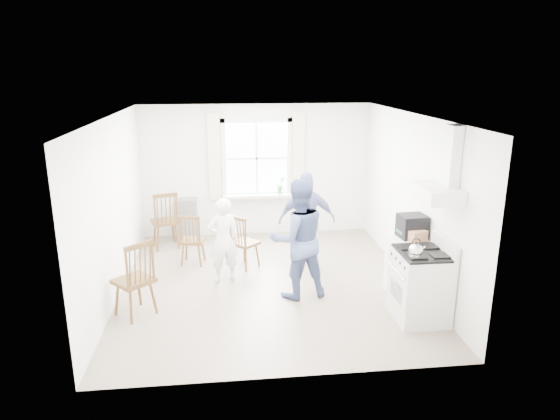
{
  "coord_description": "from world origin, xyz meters",
  "views": [
    {
      "loc": [
        -0.64,
        -7.21,
        3.26
      ],
      "look_at": [
        0.2,
        0.2,
        1.13
      ],
      "focal_mm": 32.0,
      "sensor_mm": 36.0,
      "label": 1
    }
  ],
  "objects_px": {
    "low_cabinet": "(407,267)",
    "windsor_chair_b": "(191,235)",
    "person_right": "(307,220)",
    "windsor_chair_a": "(166,215)",
    "stereo_stack": "(412,226)",
    "windsor_chair_c": "(138,271)",
    "person_left": "(223,240)",
    "person_mid": "(298,239)",
    "gas_stove": "(420,285)"
  },
  "relations": [
    {
      "from": "windsor_chair_c",
      "to": "person_right",
      "type": "relative_size",
      "value": 0.67
    },
    {
      "from": "windsor_chair_a",
      "to": "person_mid",
      "type": "relative_size",
      "value": 0.62
    },
    {
      "from": "person_left",
      "to": "windsor_chair_a",
      "type": "bearing_deg",
      "value": -72.49
    },
    {
      "from": "windsor_chair_b",
      "to": "person_left",
      "type": "bearing_deg",
      "value": -51.65
    },
    {
      "from": "gas_stove",
      "to": "windsor_chair_b",
      "type": "xyz_separation_m",
      "value": [
        -3.15,
        2.22,
        0.07
      ]
    },
    {
      "from": "person_mid",
      "to": "stereo_stack",
      "type": "bearing_deg",
      "value": 163.96
    },
    {
      "from": "person_mid",
      "to": "person_right",
      "type": "bearing_deg",
      "value": -116.95
    },
    {
      "from": "windsor_chair_c",
      "to": "person_right",
      "type": "distance_m",
      "value": 2.98
    },
    {
      "from": "low_cabinet",
      "to": "person_right",
      "type": "distance_m",
      "value": 1.86
    },
    {
      "from": "stereo_stack",
      "to": "low_cabinet",
      "type": "bearing_deg",
      "value": -155.79
    },
    {
      "from": "low_cabinet",
      "to": "person_left",
      "type": "distance_m",
      "value": 2.81
    },
    {
      "from": "person_mid",
      "to": "person_right",
      "type": "xyz_separation_m",
      "value": [
        0.33,
        1.15,
        -0.08
      ]
    },
    {
      "from": "stereo_stack",
      "to": "person_left",
      "type": "bearing_deg",
      "value": 163.41
    },
    {
      "from": "windsor_chair_a",
      "to": "windsor_chair_c",
      "type": "bearing_deg",
      "value": -91.8
    },
    {
      "from": "stereo_stack",
      "to": "windsor_chair_c",
      "type": "relative_size",
      "value": 0.37
    },
    {
      "from": "gas_stove",
      "to": "low_cabinet",
      "type": "xyz_separation_m",
      "value": [
        0.07,
        0.7,
        -0.03
      ]
    },
    {
      "from": "windsor_chair_c",
      "to": "person_mid",
      "type": "distance_m",
      "value": 2.25
    },
    {
      "from": "low_cabinet",
      "to": "person_right",
      "type": "bearing_deg",
      "value": 134.13
    },
    {
      "from": "low_cabinet",
      "to": "windsor_chair_b",
      "type": "distance_m",
      "value": 3.56
    },
    {
      "from": "stereo_stack",
      "to": "windsor_chair_b",
      "type": "distance_m",
      "value": 3.63
    },
    {
      "from": "windsor_chair_c",
      "to": "person_left",
      "type": "bearing_deg",
      "value": 43.88
    },
    {
      "from": "windsor_chair_c",
      "to": "person_mid",
      "type": "relative_size",
      "value": 0.62
    },
    {
      "from": "windsor_chair_c",
      "to": "person_left",
      "type": "xyz_separation_m",
      "value": [
        1.13,
        1.09,
        0.01
      ]
    },
    {
      "from": "windsor_chair_a",
      "to": "person_right",
      "type": "distance_m",
      "value": 2.68
    },
    {
      "from": "person_right",
      "to": "windsor_chair_a",
      "type": "bearing_deg",
      "value": -20.76
    },
    {
      "from": "stereo_stack",
      "to": "windsor_chair_b",
      "type": "relative_size",
      "value": 0.44
    },
    {
      "from": "gas_stove",
      "to": "low_cabinet",
      "type": "distance_m",
      "value": 0.7
    },
    {
      "from": "windsor_chair_a",
      "to": "person_right",
      "type": "xyz_separation_m",
      "value": [
        2.45,
        -1.09,
        0.14
      ]
    },
    {
      "from": "windsor_chair_a",
      "to": "windsor_chair_c",
      "type": "relative_size",
      "value": 1.0
    },
    {
      "from": "stereo_stack",
      "to": "windsor_chair_c",
      "type": "xyz_separation_m",
      "value": [
        -3.85,
        -0.28,
        -0.4
      ]
    },
    {
      "from": "person_left",
      "to": "person_right",
      "type": "height_order",
      "value": "person_right"
    },
    {
      "from": "low_cabinet",
      "to": "windsor_chair_b",
      "type": "height_order",
      "value": "windsor_chair_b"
    },
    {
      "from": "low_cabinet",
      "to": "person_left",
      "type": "xyz_separation_m",
      "value": [
        -2.67,
        0.83,
        0.23
      ]
    },
    {
      "from": "low_cabinet",
      "to": "stereo_stack",
      "type": "distance_m",
      "value": 0.62
    },
    {
      "from": "windsor_chair_c",
      "to": "windsor_chair_b",
      "type": "bearing_deg",
      "value": 71.84
    },
    {
      "from": "windsor_chair_b",
      "to": "person_mid",
      "type": "relative_size",
      "value": 0.51
    },
    {
      "from": "windsor_chair_a",
      "to": "stereo_stack",
      "type": "bearing_deg",
      "value": -32.28
    },
    {
      "from": "person_mid",
      "to": "person_right",
      "type": "relative_size",
      "value": 1.09
    },
    {
      "from": "person_mid",
      "to": "gas_stove",
      "type": "bearing_deg",
      "value": 139.43
    },
    {
      "from": "stereo_stack",
      "to": "windsor_chair_c",
      "type": "bearing_deg",
      "value": -175.87
    },
    {
      "from": "gas_stove",
      "to": "person_mid",
      "type": "relative_size",
      "value": 0.63
    },
    {
      "from": "person_left",
      "to": "person_right",
      "type": "relative_size",
      "value": 0.84
    },
    {
      "from": "person_right",
      "to": "low_cabinet",
      "type": "bearing_deg",
      "value": 137.34
    },
    {
      "from": "windsor_chair_a",
      "to": "windsor_chair_c",
      "type": "distance_m",
      "value": 2.66
    },
    {
      "from": "gas_stove",
      "to": "person_right",
      "type": "relative_size",
      "value": 0.69
    },
    {
      "from": "low_cabinet",
      "to": "person_right",
      "type": "xyz_separation_m",
      "value": [
        -1.27,
        1.31,
        0.36
      ]
    },
    {
      "from": "windsor_chair_b",
      "to": "low_cabinet",
      "type": "bearing_deg",
      "value": -25.3
    },
    {
      "from": "stereo_stack",
      "to": "windsor_chair_c",
      "type": "distance_m",
      "value": 3.88
    },
    {
      "from": "windsor_chair_a",
      "to": "person_mid",
      "type": "bearing_deg",
      "value": -46.49
    },
    {
      "from": "windsor_chair_a",
      "to": "windsor_chair_c",
      "type": "xyz_separation_m",
      "value": [
        -0.08,
        -2.65,
        -0.0
      ]
    }
  ]
}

